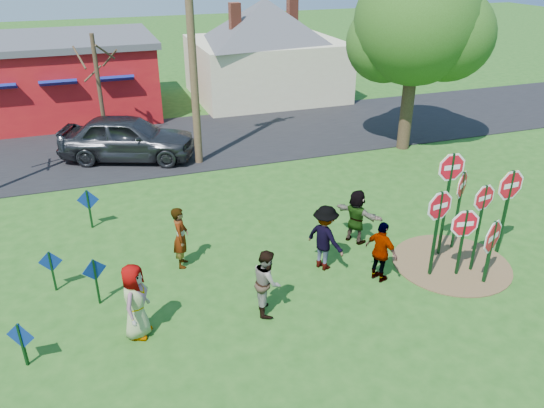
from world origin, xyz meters
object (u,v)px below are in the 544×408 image
(person_a, at_px, (135,301))
(person_b, at_px, (181,237))
(suv, at_px, (128,138))
(stop_sign_a, at_px, (464,229))
(stop_sign_c, at_px, (482,208))
(leafy_tree, at_px, (419,29))
(stop_sign_b, at_px, (450,179))
(utility_pole, at_px, (191,31))
(stop_sign_d, at_px, (461,191))

(person_a, xyz_separation_m, person_b, (1.48, 2.56, -0.03))
(person_b, bearing_deg, suv, 18.43)
(stop_sign_a, xyz_separation_m, suv, (-7.36, 11.57, -0.44))
(stop_sign_c, xyz_separation_m, person_a, (-8.79, 0.29, -0.97))
(person_b, bearing_deg, leafy_tree, -45.61)
(stop_sign_b, bearing_deg, suv, 128.82)
(utility_pole, xyz_separation_m, leafy_tree, (8.88, -1.19, -0.16))
(stop_sign_d, height_order, leafy_tree, leafy_tree)
(person_a, distance_m, utility_pole, 11.38)
(person_a, xyz_separation_m, leafy_tree, (12.43, 8.76, 4.05))
(stop_sign_d, distance_m, person_a, 9.12)
(suv, bearing_deg, stop_sign_b, -123.48)
(stop_sign_b, distance_m, suv, 13.02)
(person_b, height_order, suv, suv)
(suv, bearing_deg, utility_pole, -95.12)
(stop_sign_c, relative_size, person_b, 1.51)
(person_a, relative_size, person_b, 1.04)
(suv, relative_size, leafy_tree, 0.70)
(stop_sign_b, height_order, person_b, stop_sign_b)
(person_a, bearing_deg, stop_sign_b, -58.32)
(person_a, bearing_deg, stop_sign_d, -57.64)
(person_a, bearing_deg, stop_sign_c, -65.01)
(stop_sign_c, relative_size, person_a, 1.46)
(person_a, distance_m, person_b, 2.96)
(person_b, relative_size, leafy_tree, 0.23)
(person_a, bearing_deg, person_b, -3.08)
(stop_sign_a, relative_size, suv, 0.38)
(utility_pole, bearing_deg, stop_sign_d, -58.89)
(stop_sign_b, height_order, stop_sign_c, stop_sign_b)
(person_b, distance_m, suv, 8.69)
(stop_sign_c, distance_m, leafy_tree, 10.24)
(stop_sign_a, height_order, leafy_tree, leafy_tree)
(stop_sign_a, xyz_separation_m, leafy_tree, (4.13, 9.10, 3.57))
(stop_sign_a, height_order, stop_sign_d, stop_sign_d)
(suv, bearing_deg, person_a, -163.81)
(stop_sign_c, distance_m, stop_sign_d, 1.18)
(stop_sign_b, xyz_separation_m, stop_sign_d, (0.57, 0.16, -0.53))
(utility_pole, bearing_deg, leafy_tree, -7.64)
(stop_sign_b, distance_m, utility_pole, 10.84)
(person_a, relative_size, utility_pole, 0.19)
(stop_sign_c, bearing_deg, person_a, 168.80)
(person_a, bearing_deg, leafy_tree, -27.90)
(stop_sign_d, xyz_separation_m, person_b, (-7.56, 1.70, -0.94))
(stop_sign_a, relative_size, person_b, 1.18)
(stop_sign_c, relative_size, suv, 0.49)
(utility_pole, bearing_deg, stop_sign_a, -65.24)
(leafy_tree, bearing_deg, suv, 167.87)
(stop_sign_b, height_order, suv, stop_sign_b)
(stop_sign_d, bearing_deg, person_a, 150.90)
(person_a, height_order, suv, suv)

